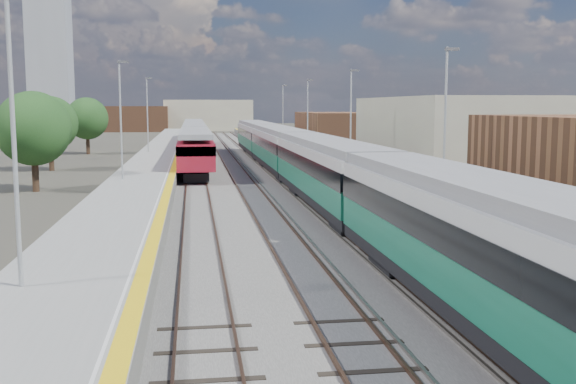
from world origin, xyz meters
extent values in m
plane|color=#47443A|center=(0.00, 50.00, 0.00)|extent=(320.00, 320.00, 0.00)
cube|color=#565451|center=(-2.25, 52.50, 0.03)|extent=(10.50, 155.00, 0.06)
cube|color=#4C3323|center=(0.78, 55.00, 0.11)|extent=(0.07, 160.00, 0.14)
cube|color=#4C3323|center=(2.22, 55.00, 0.11)|extent=(0.07, 160.00, 0.14)
cube|color=#4C3323|center=(-2.72, 55.00, 0.11)|extent=(0.07, 160.00, 0.14)
cube|color=#4C3323|center=(-1.28, 55.00, 0.11)|extent=(0.07, 160.00, 0.14)
cube|color=#4C3323|center=(-6.22, 55.00, 0.11)|extent=(0.07, 160.00, 0.14)
cube|color=#4C3323|center=(-4.78, 55.00, 0.11)|extent=(0.07, 160.00, 0.14)
cube|color=gray|center=(0.45, 55.00, 0.10)|extent=(0.08, 160.00, 0.10)
cube|color=gray|center=(-0.95, 55.00, 0.10)|extent=(0.08, 160.00, 0.10)
cube|color=slate|center=(5.25, 52.50, 0.50)|extent=(4.70, 155.00, 1.00)
cube|color=gray|center=(5.25, 52.50, 1.00)|extent=(4.70, 155.00, 0.03)
cube|color=yellow|center=(3.15, 52.50, 1.02)|extent=(0.40, 155.00, 0.01)
cube|color=gray|center=(7.45, 52.50, 1.60)|extent=(0.06, 155.00, 1.20)
cylinder|color=#9EA0A3|center=(6.60, 22.00, 4.77)|extent=(0.12, 0.12, 7.50)
cube|color=#4C4C4F|center=(6.85, 22.00, 8.42)|extent=(0.70, 0.18, 0.14)
cylinder|color=#9EA0A3|center=(6.60, 42.00, 4.77)|extent=(0.12, 0.12, 7.50)
cube|color=#4C4C4F|center=(6.85, 42.00, 8.42)|extent=(0.70, 0.18, 0.14)
cylinder|color=#9EA0A3|center=(6.60, 62.00, 4.77)|extent=(0.12, 0.12, 7.50)
cube|color=#4C4C4F|center=(6.85, 62.00, 8.42)|extent=(0.70, 0.18, 0.14)
cylinder|color=#9EA0A3|center=(6.60, 82.00, 4.77)|extent=(0.12, 0.12, 7.50)
cube|color=#4C4C4F|center=(6.85, 82.00, 8.42)|extent=(0.70, 0.18, 0.14)
cube|color=slate|center=(-9.05, 52.50, 0.50)|extent=(4.30, 155.00, 1.00)
cube|color=gray|center=(-9.05, 52.50, 1.00)|extent=(4.30, 155.00, 0.03)
cube|color=yellow|center=(-7.15, 52.50, 1.02)|extent=(0.45, 155.00, 0.01)
cube|color=silver|center=(-7.50, 52.50, 1.03)|extent=(0.08, 155.00, 0.01)
cylinder|color=#9EA0A3|center=(-10.20, 8.00, 4.77)|extent=(0.12, 0.12, 7.50)
cylinder|color=#9EA0A3|center=(-10.20, 34.00, 4.77)|extent=(0.12, 0.12, 7.50)
cube|color=#4C4C4F|center=(-9.95, 34.00, 8.42)|extent=(0.70, 0.18, 0.14)
cylinder|color=#9EA0A3|center=(-10.20, 60.00, 4.77)|extent=(0.12, 0.12, 7.50)
cube|color=#4C4C4F|center=(-9.95, 60.00, 8.42)|extent=(0.70, 0.18, 0.14)
cube|color=#A59B84|center=(16.00, 45.00, 3.20)|extent=(11.00, 22.00, 6.40)
cube|color=brown|center=(13.00, 78.00, 2.40)|extent=(8.00, 18.00, 4.80)
cube|color=#A59B84|center=(-2.00, 150.00, 3.50)|extent=(20.00, 14.00, 7.00)
cube|color=brown|center=(-18.00, 145.00, 2.80)|extent=(14.00, 12.00, 5.60)
cube|color=gray|center=(-45.00, 190.00, 20.00)|extent=(11.00, 11.00, 40.00)
cube|color=black|center=(1.50, 5.60, 0.90)|extent=(2.77, 19.85, 0.47)
cube|color=#136245|center=(1.50, 5.60, 1.71)|extent=(2.87, 19.85, 1.16)
cube|color=black|center=(1.50, 5.60, 2.63)|extent=(2.93, 19.85, 0.79)
cube|color=silver|center=(1.50, 5.60, 3.26)|extent=(2.87, 19.85, 0.49)
cube|color=gray|center=(1.50, 5.60, 3.68)|extent=(2.54, 19.85, 0.41)
cube|color=black|center=(1.50, 25.95, 0.90)|extent=(2.77, 19.85, 0.47)
cube|color=#136245|center=(1.50, 25.95, 1.71)|extent=(2.87, 19.85, 1.16)
cube|color=black|center=(1.50, 25.95, 2.63)|extent=(2.93, 19.85, 0.79)
cube|color=silver|center=(1.50, 25.95, 3.26)|extent=(2.87, 19.85, 0.49)
cube|color=gray|center=(1.50, 25.95, 3.68)|extent=(2.54, 19.85, 0.41)
cube|color=black|center=(1.50, 46.29, 0.90)|extent=(2.77, 19.85, 0.47)
cube|color=#136245|center=(1.50, 46.29, 1.71)|extent=(2.87, 19.85, 1.16)
cube|color=black|center=(1.50, 46.29, 2.63)|extent=(2.93, 19.85, 0.79)
cube|color=silver|center=(1.50, 46.29, 3.26)|extent=(2.87, 19.85, 0.49)
cube|color=gray|center=(1.50, 46.29, 3.68)|extent=(2.54, 19.85, 0.41)
cube|color=black|center=(1.50, 66.64, 0.90)|extent=(2.77, 19.85, 0.47)
cube|color=#136245|center=(1.50, 66.64, 1.71)|extent=(2.87, 19.85, 1.16)
cube|color=black|center=(1.50, 66.64, 2.63)|extent=(2.93, 19.85, 0.79)
cube|color=silver|center=(1.50, 66.64, 3.26)|extent=(2.87, 19.85, 0.49)
cube|color=gray|center=(1.50, 66.64, 3.68)|extent=(2.54, 19.85, 0.41)
cube|color=black|center=(-5.50, 46.91, 0.46)|extent=(1.87, 15.87, 0.65)
cube|color=maroon|center=(-5.50, 46.91, 2.01)|extent=(2.75, 18.67, 1.96)
cube|color=black|center=(-5.50, 46.91, 2.51)|extent=(2.81, 18.67, 0.69)
cube|color=gray|center=(-5.50, 46.91, 3.49)|extent=(2.46, 18.67, 0.39)
cube|color=black|center=(-5.50, 66.08, 0.46)|extent=(1.87, 15.87, 0.65)
cube|color=maroon|center=(-5.50, 66.08, 2.01)|extent=(2.75, 18.67, 1.96)
cube|color=black|center=(-5.50, 66.08, 2.51)|extent=(2.81, 18.67, 0.69)
cube|color=gray|center=(-5.50, 66.08, 3.49)|extent=(2.46, 18.67, 0.39)
cube|color=black|center=(-5.50, 85.24, 0.46)|extent=(1.87, 15.87, 0.65)
cube|color=maroon|center=(-5.50, 85.24, 2.01)|extent=(2.75, 18.67, 1.96)
cube|color=black|center=(-5.50, 85.24, 2.51)|extent=(2.81, 18.67, 0.69)
cube|color=gray|center=(-5.50, 85.24, 3.49)|extent=(2.46, 18.67, 0.39)
cylinder|color=#382619|center=(-16.11, 36.55, 1.16)|extent=(0.44, 0.44, 2.33)
sphere|color=#1E4219|center=(-16.11, 36.55, 4.20)|extent=(4.91, 4.91, 4.91)
cylinder|color=#382619|center=(-18.05, 51.58, 1.14)|extent=(0.44, 0.44, 2.29)
sphere|color=#1E4219|center=(-18.05, 51.58, 4.13)|extent=(4.83, 4.83, 4.83)
cylinder|color=#382619|center=(-17.94, 72.03, 1.16)|extent=(0.44, 0.44, 2.33)
sphere|color=#1E4219|center=(-17.94, 72.03, 4.21)|extent=(4.92, 4.92, 4.92)
cylinder|color=#382619|center=(20.62, 68.47, 0.94)|extent=(0.44, 0.44, 1.88)
sphere|color=#1E4219|center=(20.62, 68.47, 3.40)|extent=(3.98, 3.98, 3.98)
camera|label=1|loc=(-5.73, -9.83, 5.69)|focal=42.00mm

